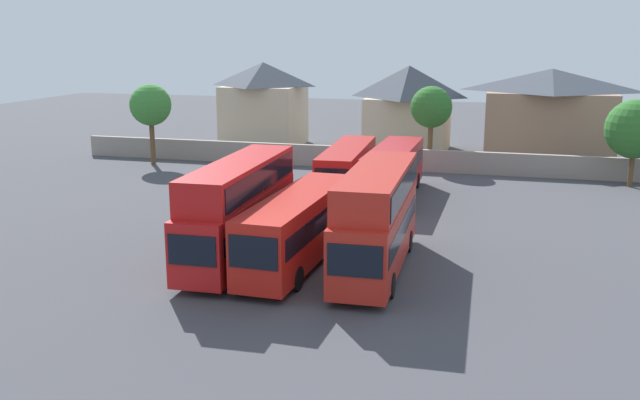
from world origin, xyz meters
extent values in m
plane|color=#424247|center=(0.00, 18.00, 0.00)|extent=(140.00, 140.00, 0.00)
cube|color=gray|center=(0.00, 25.59, 0.90)|extent=(56.00, 0.50, 1.80)
cube|color=red|center=(-3.31, -0.12, 1.82)|extent=(2.80, 11.58, 2.92)
cube|color=black|center=(-3.12, -5.89, 2.17)|extent=(2.13, 0.15, 1.31)
cube|color=black|center=(-3.31, -0.12, 2.17)|extent=(2.81, 10.66, 0.92)
cube|color=red|center=(-3.32, 0.17, 4.09)|extent=(2.73, 11.01, 1.61)
cube|color=black|center=(-3.32, 0.17, 4.09)|extent=(2.80, 10.43, 1.13)
cylinder|color=black|center=(-2.08, -3.65, 0.55)|extent=(0.34, 1.11, 1.10)
cylinder|color=black|center=(-4.30, -3.72, 0.55)|extent=(0.34, 1.11, 1.10)
cylinder|color=black|center=(-2.31, 3.49, 0.55)|extent=(0.34, 1.11, 1.10)
cylinder|color=black|center=(-4.54, 3.41, 0.55)|extent=(0.34, 1.11, 1.10)
cube|color=red|center=(-0.24, -0.09, 1.91)|extent=(2.81, 11.47, 3.10)
cube|color=black|center=(-0.43, -5.80, 2.28)|extent=(2.15, 0.15, 1.39)
cube|color=black|center=(-0.24, -0.09, 2.28)|extent=(2.82, 10.56, 0.98)
cylinder|color=black|center=(0.76, -3.65, 0.55)|extent=(0.34, 1.11, 1.10)
cylinder|color=black|center=(-1.48, -3.58, 0.55)|extent=(0.34, 1.11, 1.10)
cylinder|color=black|center=(0.99, 3.41, 0.55)|extent=(0.34, 1.11, 1.10)
cylinder|color=black|center=(-1.25, 3.48, 0.55)|extent=(0.34, 1.11, 1.10)
cube|color=red|center=(3.59, -0.08, 1.85)|extent=(2.93, 11.01, 2.98)
cube|color=black|center=(3.77, -5.56, 2.20)|extent=(2.25, 0.16, 1.34)
cube|color=black|center=(3.59, -0.08, 2.20)|extent=(2.94, 10.14, 0.94)
cube|color=red|center=(3.58, 0.19, 4.10)|extent=(2.86, 10.46, 1.53)
cube|color=black|center=(3.58, 0.19, 4.10)|extent=(2.93, 9.92, 1.07)
cylinder|color=black|center=(4.88, -3.43, 0.55)|extent=(0.34, 1.11, 1.10)
cylinder|color=black|center=(2.53, -3.51, 0.55)|extent=(0.34, 1.11, 1.10)
cylinder|color=black|center=(4.65, 3.34, 0.55)|extent=(0.34, 1.11, 1.10)
cylinder|color=black|center=(2.30, 3.26, 0.55)|extent=(0.34, 1.11, 1.10)
cube|color=#B31B17|center=(-1.46, 15.50, 1.87)|extent=(3.07, 11.47, 3.03)
cube|color=black|center=(-1.13, 9.82, 2.23)|extent=(2.13, 0.20, 1.36)
cube|color=black|center=(-1.46, 15.50, 2.23)|extent=(3.06, 10.56, 0.95)
cylinder|color=black|center=(-0.14, 12.06, 0.55)|extent=(0.36, 1.12, 1.10)
cylinder|color=black|center=(-2.36, 11.93, 0.55)|extent=(0.36, 1.12, 1.10)
cylinder|color=black|center=(-0.55, 19.08, 0.55)|extent=(0.36, 1.12, 1.10)
cylinder|color=black|center=(-2.77, 18.95, 0.55)|extent=(0.36, 1.12, 1.10)
cube|color=#AD1D20|center=(1.76, 15.59, 1.91)|extent=(2.59, 11.09, 3.11)
cube|color=black|center=(1.75, 10.03, 2.28)|extent=(2.26, 0.08, 1.40)
cube|color=black|center=(1.76, 15.59, 2.28)|extent=(2.63, 10.20, 0.98)
cylinder|color=black|center=(2.94, 12.16, 0.55)|extent=(0.30, 1.10, 1.10)
cylinder|color=black|center=(0.57, 12.16, 0.55)|extent=(0.30, 1.10, 1.10)
cylinder|color=black|center=(2.95, 19.03, 0.55)|extent=(0.30, 1.10, 1.10)
cylinder|color=black|center=(0.58, 19.03, 0.55)|extent=(0.30, 1.10, 1.10)
cube|color=#C6B293|center=(-14.72, 35.56, 2.97)|extent=(7.34, 6.68, 5.94)
pyramid|color=#3D424C|center=(-14.72, 35.56, 7.08)|extent=(7.70, 7.02, 2.29)
cube|color=#C6B293|center=(-0.27, 35.92, 2.56)|extent=(7.51, 7.25, 5.11)
pyramid|color=#3D424C|center=(-0.27, 35.92, 6.59)|extent=(7.88, 7.61, 2.95)
cube|color=#9E7A60|center=(12.52, 34.78, 3.01)|extent=(10.84, 7.76, 6.02)
pyramid|color=#3D424C|center=(12.52, 34.78, 7.00)|extent=(11.38, 8.15, 1.97)
cylinder|color=brown|center=(18.02, 23.59, 1.38)|extent=(0.36, 0.36, 2.75)
sphere|color=#2D6B28|center=(18.02, 23.59, 4.26)|extent=(4.30, 4.30, 4.30)
cylinder|color=brown|center=(-20.21, 22.59, 1.94)|extent=(0.42, 0.42, 3.89)
sphere|color=#387F33|center=(-20.21, 22.59, 5.11)|extent=(3.50, 3.50, 3.50)
cylinder|color=brown|center=(2.78, 28.09, 1.90)|extent=(0.41, 0.41, 3.80)
sphere|color=#2D6B28|center=(2.78, 28.09, 5.01)|extent=(3.47, 3.47, 3.47)
camera|label=1|loc=(9.54, -31.92, 11.00)|focal=40.05mm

